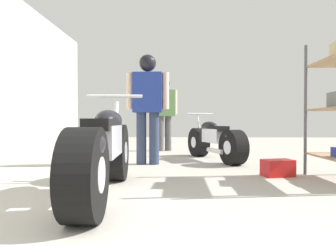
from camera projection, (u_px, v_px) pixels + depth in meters
ground_plane at (157, 169)px, 4.48m from camera, size 18.02×18.02×0.00m
motorcycle_maroon_cruiser at (103, 152)px, 2.84m from camera, size 0.66×2.22×1.03m
motorcycle_black_naked at (215, 141)px, 5.50m from camera, size 0.94×1.84×0.88m
mechanic_in_blue at (164, 107)px, 7.29m from camera, size 0.67×0.44×1.77m
mechanic_with_helmet at (148, 99)px, 5.00m from camera, size 0.71×0.28×1.83m
red_toolbox at (278, 168)px, 3.91m from camera, size 0.43×0.33×0.22m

